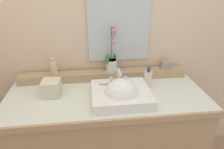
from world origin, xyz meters
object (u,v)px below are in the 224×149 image
at_px(sink_basin, 121,95).
at_px(soap_dispenser, 54,68).
at_px(lotion_bottle, 148,79).
at_px(tissue_box, 51,88).
at_px(soap_bar, 104,83).
at_px(potted_plant, 112,60).
at_px(trinket_box, 166,65).

bearing_deg(sink_basin, soap_dispenser, 146.94).
height_order(lotion_bottle, tissue_box, lotion_bottle).
height_order(soap_dispenser, tissue_box, soap_dispenser).
bearing_deg(soap_bar, lotion_bottle, 6.87).
bearing_deg(potted_plant, tissue_box, -153.68).
bearing_deg(sink_basin, potted_plant, 94.36).
distance_m(soap_dispenser, lotion_bottle, 0.77).
bearing_deg(lotion_bottle, soap_dispenser, 167.00).
bearing_deg(sink_basin, trinket_box, 37.48).
bearing_deg(sink_basin, tissue_box, 166.74).
height_order(potted_plant, lotion_bottle, potted_plant).
bearing_deg(lotion_bottle, potted_plant, 143.61).
distance_m(soap_bar, tissue_box, 0.39).
xyz_separation_m(soap_bar, trinket_box, (0.57, 0.23, 0.02)).
xyz_separation_m(sink_basin, trinket_box, (0.45, 0.35, 0.07)).
distance_m(sink_basin, tissue_box, 0.52).
xyz_separation_m(soap_dispenser, lotion_bottle, (0.74, -0.17, -0.06)).
xyz_separation_m(soap_bar, lotion_bottle, (0.35, 0.04, -0.01)).
distance_m(soap_bar, soap_dispenser, 0.45).
distance_m(soap_bar, potted_plant, 0.27).
relative_size(soap_bar, trinket_box, 0.84).
distance_m(soap_dispenser, tissue_box, 0.22).
bearing_deg(trinket_box, sink_basin, -137.93).
height_order(soap_dispenser, lotion_bottle, soap_dispenser).
bearing_deg(soap_dispenser, soap_bar, -28.75).
height_order(sink_basin, trinket_box, sink_basin).
relative_size(sink_basin, soap_dispenser, 2.82).
distance_m(potted_plant, soap_dispenser, 0.48).
xyz_separation_m(potted_plant, trinket_box, (0.48, -0.01, -0.06)).
relative_size(potted_plant, tissue_box, 3.01).
distance_m(soap_bar, trinket_box, 0.61).
height_order(sink_basin, soap_dispenser, soap_dispenser).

